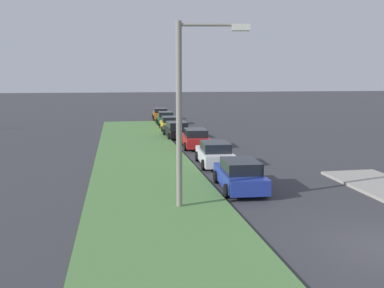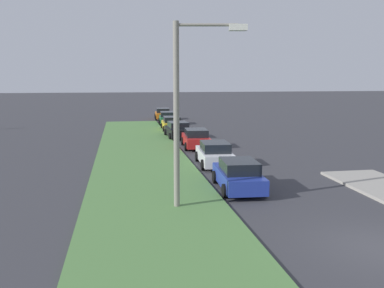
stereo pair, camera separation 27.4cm
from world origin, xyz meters
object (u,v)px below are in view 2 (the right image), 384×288
at_px(parked_car_orange, 163,114).
at_px(streetlight, 185,102).
at_px(parked_car_white, 215,154).
at_px(parked_car_blue, 238,175).
at_px(parked_car_red, 196,139).
at_px(parked_car_black, 178,130).
at_px(parked_car_yellow, 172,124).
at_px(parked_car_green, 168,118).

relative_size(parked_car_orange, streetlight, 0.58).
bearing_deg(parked_car_white, parked_car_blue, -178.30).
height_order(parked_car_red, parked_car_black, same).
bearing_deg(parked_car_orange, parked_car_yellow, -178.77).
bearing_deg(parked_car_black, parked_car_blue, 178.95).
bearing_deg(parked_car_white, parked_car_red, 2.62).
bearing_deg(parked_car_red, parked_car_yellow, 5.83).
xyz_separation_m(parked_car_blue, parked_car_green, (29.50, 0.10, 0.00)).
xyz_separation_m(parked_car_white, parked_car_yellow, (17.56, 0.51, 0.00)).
distance_m(parked_car_blue, parked_car_orange, 35.44).
distance_m(parked_car_orange, streetlight, 38.24).
xyz_separation_m(parked_car_white, parked_car_orange, (29.68, 0.21, 0.00)).
relative_size(parked_car_blue, streetlight, 0.59).
relative_size(parked_car_green, streetlight, 0.59).
xyz_separation_m(parked_car_blue, parked_car_yellow, (23.31, 0.37, 0.00)).
distance_m(parked_car_blue, parked_car_red, 12.49).
height_order(parked_car_red, parked_car_green, same).
bearing_deg(parked_car_yellow, parked_car_green, -0.86).
xyz_separation_m(parked_car_blue, streetlight, (-2.51, 2.96, 3.67)).
bearing_deg(parked_car_orange, parked_car_red, -176.71).
height_order(parked_car_green, parked_car_orange, same).
relative_size(parked_car_yellow, parked_car_green, 0.99).
bearing_deg(parked_car_orange, parked_car_white, -176.97).
bearing_deg(parked_car_white, parked_car_orange, 3.48).
distance_m(parked_car_red, parked_car_yellow, 10.84).
bearing_deg(streetlight, parked_car_black, -6.93).
xyz_separation_m(parked_car_black, parked_car_green, (11.44, -0.36, 0.00)).
distance_m(parked_car_blue, parked_car_white, 5.76).
relative_size(parked_car_black, parked_car_green, 0.99).
bearing_deg(parked_car_black, parked_car_orange, -3.82).
bearing_deg(parked_car_black, parked_car_yellow, -3.58).
distance_m(parked_car_blue, parked_car_black, 18.06).
relative_size(parked_car_blue, parked_car_red, 1.00).
bearing_deg(parked_car_green, parked_car_white, -176.06).
bearing_deg(parked_car_white, parked_car_yellow, 4.73).
distance_m(parked_car_white, parked_car_orange, 29.68).
relative_size(parked_car_black, parked_car_yellow, 1.01).
bearing_deg(parked_car_red, parked_car_orange, 3.53).
bearing_deg(parked_car_blue, parked_car_yellow, 4.18).
xyz_separation_m(parked_car_white, parked_car_black, (12.30, 0.60, 0.00)).
bearing_deg(parked_car_blue, parked_car_orange, 3.39).
bearing_deg(parked_car_black, streetlight, 170.56).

